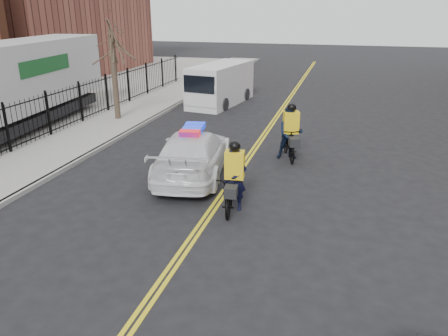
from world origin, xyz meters
The scene contains 12 objects.
ground centered at (0.00, 0.00, 0.00)m, with size 120.00×120.00×0.00m, color black.
center_line_left centered at (-0.08, 8.00, 0.01)m, with size 0.10×60.00×0.01m, color yellow.
center_line_right centered at (0.08, 8.00, 0.01)m, with size 0.10×60.00×0.01m, color yellow.
sidewalk centered at (-7.50, 8.00, 0.07)m, with size 3.00×60.00×0.15m, color gray.
curb centered at (-6.00, 8.00, 0.07)m, with size 0.20×60.00×0.15m, color gray.
iron_fence centered at (-9.00, 8.00, 1.00)m, with size 0.12×28.00×2.00m, color black, non-canonical shape.
street_tree centered at (-7.60, 10.00, 3.53)m, with size 3.20×3.20×4.80m.
police_cruiser centered at (-1.45, 3.99, 0.77)m, with size 2.94×5.55×1.69m.
cargo_van centered at (-3.78, 15.31, 1.13)m, with size 2.83×5.77×2.32m.
semi_trailer centered at (-10.99, 6.72, 2.27)m, with size 3.75×12.99×3.99m.
cyclist_near centered at (0.59, 1.70, 0.71)m, with size 0.97×2.15×2.04m.
cyclist_far centered at (1.52, 6.54, 0.85)m, with size 1.22×2.20×2.14m.
Camera 1 is at (3.36, -9.33, 5.49)m, focal length 35.00 mm.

